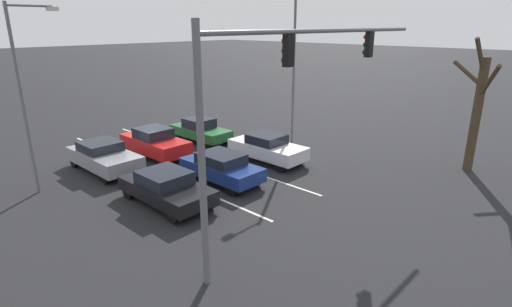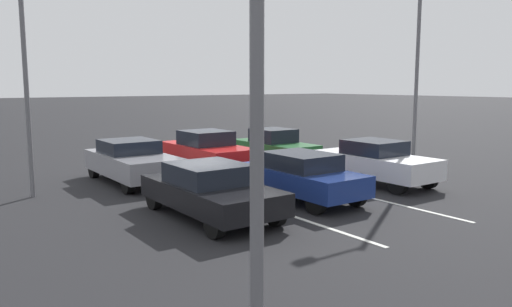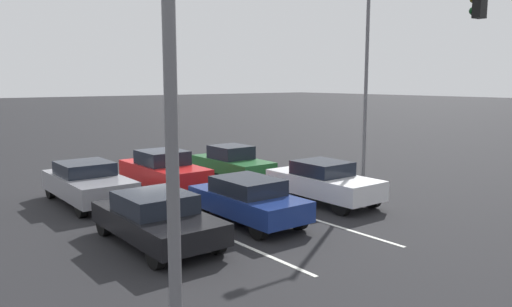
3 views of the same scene
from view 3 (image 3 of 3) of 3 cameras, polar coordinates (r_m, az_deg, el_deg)
ground_plane at (r=20.81m, az=-11.04°, el=-3.78°), size 240.00×240.00×0.00m
lane_stripe_left_divider at (r=19.61m, az=-3.68°, el=-4.36°), size 0.12×16.72×0.01m
lane_stripe_center_divider at (r=18.05m, az=-12.20°, el=-5.65°), size 0.12×16.72×0.01m
car_silver_leftlane_front at (r=17.87m, az=7.69°, el=-3.20°), size 1.80×4.29×1.48m
car_navy_midlane_front at (r=15.22m, az=-0.96°, el=-5.26°), size 1.75×4.11×1.39m
car_black_rightlane_front at (r=13.56m, az=-11.32°, el=-7.22°), size 1.95×4.32×1.37m
car_gray_rightlane_second at (r=18.59m, az=-18.66°, el=-3.17°), size 1.95×4.41×1.45m
car_darkgreen_leftlane_second at (r=22.00m, az=-2.77°, el=-1.00°), size 1.70×4.17×1.47m
car_red_midlane_second at (r=19.73m, az=-10.51°, el=-1.99°), size 1.83×4.36×1.62m
traffic_signal_gantry at (r=9.52m, az=9.10°, el=14.47°), size 11.59×0.37×7.18m
street_lamp_left_shoulder at (r=20.21m, az=12.17°, el=9.95°), size 1.94×0.24×8.64m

